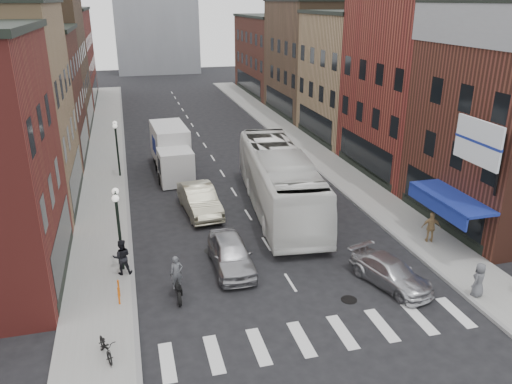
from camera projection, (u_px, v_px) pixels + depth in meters
ground at (298, 294)px, 22.02m from camera, size 160.00×160.00×0.00m
sidewalk_left at (106, 162)px, 39.79m from camera, size 3.00×74.00×0.15m
sidewalk_right at (306, 147)px, 43.86m from camera, size 3.00×74.00×0.15m
curb_left at (125, 161)px, 40.17m from camera, size 0.20×74.00×0.16m
curb_right at (290, 149)px, 43.53m from camera, size 0.20×74.00×0.16m
crosswalk_stripes at (323, 335)px, 19.31m from camera, size 12.00×2.20×0.01m
bldg_left_mid_b at (11, 97)px, 38.20m from camera, size 10.30×10.20×10.30m
bldg_left_far_a at (30, 61)px, 47.58m from camera, size 10.30×12.20×13.30m
bldg_left_far_b at (48, 57)px, 60.56m from camera, size 10.30×16.20×11.30m
bldg_right_mid_a at (434, 74)px, 35.66m from camera, size 10.30×10.20×14.30m
bldg_right_mid_b at (368, 76)px, 45.21m from camera, size 10.30×10.20×11.30m
bldg_right_far_a at (322, 58)px, 54.95m from camera, size 10.30×12.20×12.30m
bldg_right_far_b at (283, 55)px, 67.93m from camera, size 10.30×16.20×10.30m
awning_blue at (448, 199)px, 25.47m from camera, size 1.80×5.00×0.78m
billboard_sign at (479, 144)px, 22.32m from camera, size 1.52×3.00×3.70m
streetlamp_near at (118, 216)px, 22.80m from camera, size 0.32×1.22×4.11m
streetlamp_far at (116, 139)px, 35.42m from camera, size 0.32×1.22×4.11m
bike_rack at (119, 292)px, 21.17m from camera, size 0.08×0.68×0.80m
box_truck at (172, 151)px, 36.89m from camera, size 2.63×7.86×3.38m
motorcycle_rider at (177, 279)px, 21.46m from camera, size 0.57×1.96×1.99m
transit_bus at (279, 180)px, 30.31m from camera, size 4.60×13.79×3.77m
sedan_left_near at (231, 254)px, 23.88m from camera, size 1.88×4.56×1.55m
sedan_left_far at (200, 200)px, 30.15m from camera, size 2.21×5.26×1.69m
curb_car at (391, 272)px, 22.56m from camera, size 2.91×4.57×1.23m
parked_bicycle at (106, 347)px, 17.81m from camera, size 0.95×1.64×0.82m
ped_left_solo at (122, 257)px, 23.09m from camera, size 0.85×0.51×1.73m
ped_right_b at (431, 227)px, 26.19m from camera, size 1.08×0.78×1.67m
ped_right_c at (479, 280)px, 21.39m from camera, size 0.89×0.76×1.54m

